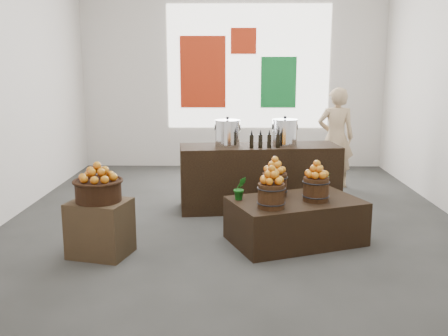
{
  "coord_description": "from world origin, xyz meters",
  "views": [
    {
      "loc": [
        -0.02,
        -6.57,
        2.03
      ],
      "look_at": [
        -0.12,
        -0.4,
        0.76
      ],
      "focal_mm": 40.0,
      "sensor_mm": 36.0,
      "label": 1
    }
  ],
  "objects_px": {
    "stock_pot_center": "(285,133)",
    "wicker_basket": "(98,191)",
    "counter": "(259,177)",
    "stock_pot_left": "(227,134)",
    "crate": "(100,228)",
    "display_table": "(295,221)",
    "shopper": "(336,138)"
  },
  "relations": [
    {
      "from": "crate",
      "to": "wicker_basket",
      "type": "bearing_deg",
      "value": 0.0
    },
    {
      "from": "crate",
      "to": "stock_pot_center",
      "type": "relative_size",
      "value": 1.75
    },
    {
      "from": "wicker_basket",
      "to": "stock_pot_center",
      "type": "height_order",
      "value": "stock_pot_center"
    },
    {
      "from": "stock_pot_left",
      "to": "shopper",
      "type": "distance_m",
      "value": 2.29
    },
    {
      "from": "stock_pot_center",
      "to": "crate",
      "type": "bearing_deg",
      "value": -138.81
    },
    {
      "from": "crate",
      "to": "stock_pot_left",
      "type": "distance_m",
      "value": 2.39
    },
    {
      "from": "counter",
      "to": "stock_pot_center",
      "type": "height_order",
      "value": "stock_pot_center"
    },
    {
      "from": "stock_pot_left",
      "to": "stock_pot_center",
      "type": "relative_size",
      "value": 1.0
    },
    {
      "from": "stock_pot_center",
      "to": "stock_pot_left",
      "type": "bearing_deg",
      "value": -173.08
    },
    {
      "from": "display_table",
      "to": "shopper",
      "type": "bearing_deg",
      "value": 48.66
    },
    {
      "from": "stock_pot_center",
      "to": "shopper",
      "type": "relative_size",
      "value": 0.21
    },
    {
      "from": "counter",
      "to": "stock_pot_center",
      "type": "bearing_deg",
      "value": 0.0
    },
    {
      "from": "wicker_basket",
      "to": "stock_pot_left",
      "type": "relative_size",
      "value": 1.4
    },
    {
      "from": "display_table",
      "to": "stock_pot_left",
      "type": "distance_m",
      "value": 1.78
    },
    {
      "from": "shopper",
      "to": "counter",
      "type": "bearing_deg",
      "value": 47.13
    },
    {
      "from": "wicker_basket",
      "to": "display_table",
      "type": "xyz_separation_m",
      "value": [
        2.17,
        0.46,
        -0.46
      ]
    },
    {
      "from": "wicker_basket",
      "to": "stock_pot_left",
      "type": "distance_m",
      "value": 2.29
    },
    {
      "from": "stock_pot_center",
      "to": "wicker_basket",
      "type": "bearing_deg",
      "value": -138.81
    },
    {
      "from": "crate",
      "to": "stock_pot_center",
      "type": "xyz_separation_m",
      "value": [
        2.17,
        1.9,
        0.79
      ]
    },
    {
      "from": "crate",
      "to": "counter",
      "type": "xyz_separation_m",
      "value": [
        1.82,
        1.86,
        0.16
      ]
    },
    {
      "from": "crate",
      "to": "stock_pot_left",
      "type": "height_order",
      "value": "stock_pot_left"
    },
    {
      "from": "stock_pot_left",
      "to": "shopper",
      "type": "relative_size",
      "value": 0.21
    },
    {
      "from": "wicker_basket",
      "to": "counter",
      "type": "bearing_deg",
      "value": 45.64
    },
    {
      "from": "wicker_basket",
      "to": "display_table",
      "type": "distance_m",
      "value": 2.26
    },
    {
      "from": "stock_pot_center",
      "to": "shopper",
      "type": "height_order",
      "value": "shopper"
    },
    {
      "from": "counter",
      "to": "stock_pot_left",
      "type": "xyz_separation_m",
      "value": [
        -0.46,
        -0.06,
        0.63
      ]
    },
    {
      "from": "stock_pot_left",
      "to": "counter",
      "type": "bearing_deg",
      "value": 6.92
    },
    {
      "from": "stock_pot_center",
      "to": "shopper",
      "type": "bearing_deg",
      "value": 52.47
    },
    {
      "from": "crate",
      "to": "display_table",
      "type": "bearing_deg",
      "value": 11.87
    },
    {
      "from": "crate",
      "to": "stock_pot_center",
      "type": "bearing_deg",
      "value": 41.19
    },
    {
      "from": "wicker_basket",
      "to": "stock_pot_center",
      "type": "distance_m",
      "value": 2.91
    },
    {
      "from": "display_table",
      "to": "shopper",
      "type": "distance_m",
      "value": 2.97
    }
  ]
}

